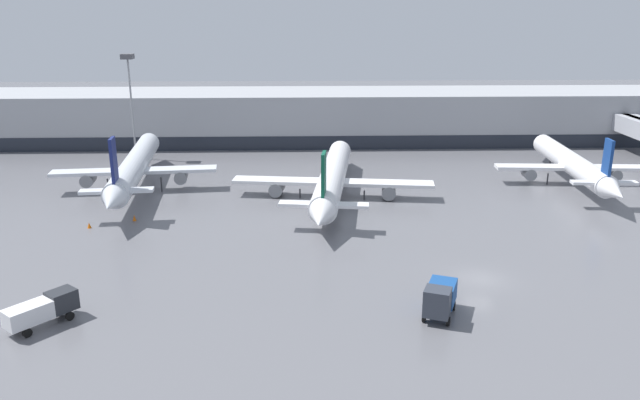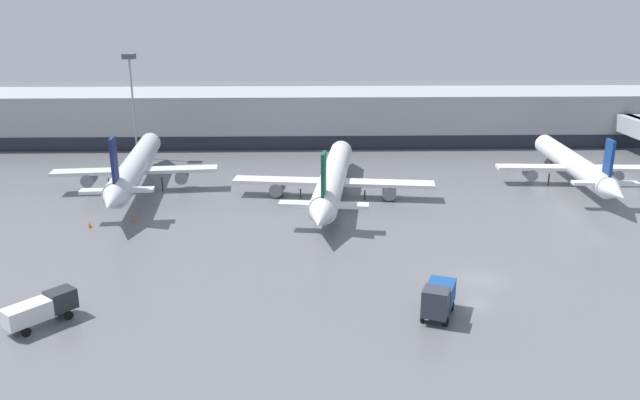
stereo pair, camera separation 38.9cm
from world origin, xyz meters
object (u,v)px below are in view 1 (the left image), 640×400
(service_truck_0, at_px, (440,297))
(parked_jet_2, at_px, (134,167))
(parked_jet_0, at_px, (332,178))
(traffic_cone_2, at_px, (89,225))
(apron_light_mast_1, at_px, (129,76))
(traffic_cone_0, at_px, (134,218))
(service_truck_1, at_px, (42,309))
(parked_jet_1, at_px, (572,164))

(service_truck_0, bearing_deg, parked_jet_2, -116.32)
(parked_jet_0, relative_size, service_truck_0, 7.61)
(traffic_cone_2, distance_m, apron_light_mast_1, 36.15)
(parked_jet_0, height_order, parked_jet_2, parked_jet_2)
(parked_jet_2, bearing_deg, traffic_cone_0, -172.54)
(service_truck_0, distance_m, traffic_cone_0, 38.55)
(parked_jet_2, relative_size, service_truck_0, 7.51)
(traffic_cone_0, relative_size, traffic_cone_2, 1.05)
(service_truck_1, bearing_deg, parked_jet_1, -15.27)
(service_truck_0, bearing_deg, parked_jet_0, -146.67)
(parked_jet_1, height_order, parked_jet_2, parked_jet_2)
(parked_jet_2, height_order, traffic_cone_0, parked_jet_2)
(parked_jet_0, bearing_deg, traffic_cone_2, 119.05)
(parked_jet_2, relative_size, apron_light_mast_1, 2.23)
(service_truck_1, xyz_separation_m, apron_light_mast_1, (-6.82, 55.96, 11.87))
(traffic_cone_2, bearing_deg, traffic_cone_0, 28.18)
(parked_jet_2, distance_m, apron_light_mast_1, 21.89)
(traffic_cone_2, bearing_deg, parked_jet_0, 21.75)
(traffic_cone_0, bearing_deg, apron_light_mast_1, 103.53)
(parked_jet_0, relative_size, apron_light_mast_1, 2.26)
(traffic_cone_0, xyz_separation_m, traffic_cone_2, (-4.39, -2.35, -0.02))
(parked_jet_1, xyz_separation_m, apron_light_mast_1, (-64.18, 17.24, 10.45))
(service_truck_0, xyz_separation_m, traffic_cone_2, (-34.44, 21.76, -1.30))
(parked_jet_1, bearing_deg, apron_light_mast_1, 78.71)
(service_truck_1, height_order, traffic_cone_0, service_truck_1)
(service_truck_0, relative_size, traffic_cone_2, 7.65)
(service_truck_1, xyz_separation_m, traffic_cone_0, (0.71, 24.70, -1.06))
(parked_jet_0, relative_size, parked_jet_1, 1.15)
(parked_jet_0, height_order, service_truck_1, parked_jet_0)
(apron_light_mast_1, bearing_deg, traffic_cone_0, -76.47)
(parked_jet_0, distance_m, apron_light_mast_1, 39.65)
(parked_jet_0, xyz_separation_m, parked_jet_1, (33.40, 5.34, 0.27))
(parked_jet_1, bearing_deg, service_truck_1, 127.77)
(service_truck_0, bearing_deg, traffic_cone_0, -107.12)
(parked_jet_1, height_order, apron_light_mast_1, apron_light_mast_1)
(service_truck_1, xyz_separation_m, traffic_cone_2, (-3.68, 22.35, -1.08))
(parked_jet_2, distance_m, service_truck_1, 37.16)
(parked_jet_2, height_order, apron_light_mast_1, apron_light_mast_1)
(parked_jet_2, bearing_deg, service_truck_0, -143.46)
(parked_jet_1, relative_size, service_truck_0, 6.64)
(traffic_cone_0, bearing_deg, service_truck_0, -38.73)
(service_truck_0, relative_size, apron_light_mast_1, 0.30)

